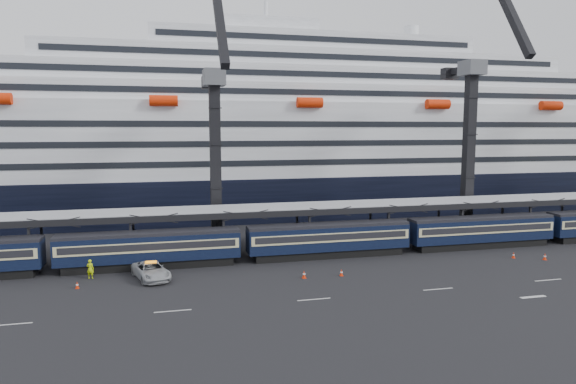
# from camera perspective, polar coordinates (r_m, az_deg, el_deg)

# --- Properties ---
(ground) EXTENTS (260.00, 260.00, 0.00)m
(ground) POSITION_cam_1_polar(r_m,az_deg,el_deg) (54.55, 16.04, -8.94)
(ground) COLOR black
(ground) RESTS_ON ground
(lane_markings) EXTENTS (111.00, 4.27, 0.02)m
(lane_markings) POSITION_cam_1_polar(r_m,az_deg,el_deg) (55.02, 26.30, -9.25)
(lane_markings) COLOR beige
(lane_markings) RESTS_ON ground
(train) EXTENTS (133.05, 3.00, 4.05)m
(train) POSITION_cam_1_polar(r_m,az_deg,el_deg) (60.80, 7.57, -4.94)
(train) COLOR black
(train) RESTS_ON ground
(canopy) EXTENTS (130.00, 6.25, 5.53)m
(canopy) POSITION_cam_1_polar(r_m,az_deg,el_deg) (65.68, 10.12, -1.40)
(canopy) COLOR #96999E
(canopy) RESTS_ON ground
(cruise_ship) EXTENTS (214.09, 28.84, 34.00)m
(cruise_ship) POSITION_cam_1_polar(r_m,az_deg,el_deg) (94.82, 1.72, 5.57)
(cruise_ship) COLOR black
(cruise_ship) RESTS_ON ground
(crane_dark_near) EXTENTS (4.50, 17.75, 35.08)m
(crane_dark_near) POSITION_cam_1_polar(r_m,az_deg,el_deg) (64.31, -8.05, 4.44)
(crane_dark_near) COLOR #4A4C51
(crane_dark_near) RESTS_ON ground
(crane_dark_mid) EXTENTS (4.50, 18.24, 39.64)m
(crane_dark_mid) POSITION_cam_1_polar(r_m,az_deg,el_deg) (75.39, 19.66, 5.56)
(crane_dark_mid) COLOR #4A4C51
(crane_dark_mid) RESTS_ON ground
(pickup_truck) EXTENTS (4.30, 6.44, 1.64)m
(pickup_truck) POSITION_cam_1_polar(r_m,az_deg,el_deg) (52.95, -14.96, -8.47)
(pickup_truck) COLOR #9DA0A4
(pickup_truck) RESTS_ON ground
(worker) EXTENTS (0.79, 0.60, 1.94)m
(worker) POSITION_cam_1_polar(r_m,az_deg,el_deg) (54.93, -21.12, -7.98)
(worker) COLOR #BEE00B
(worker) RESTS_ON ground
(traffic_cone_b) EXTENTS (0.33, 0.33, 0.67)m
(traffic_cone_b) POSITION_cam_1_polar(r_m,az_deg,el_deg) (52.25, -22.38, -9.53)
(traffic_cone_b) COLOR red
(traffic_cone_b) RESTS_ON ground
(traffic_cone_c) EXTENTS (0.35, 0.35, 0.71)m
(traffic_cone_c) POSITION_cam_1_polar(r_m,az_deg,el_deg) (52.65, 5.96, -8.88)
(traffic_cone_c) COLOR red
(traffic_cone_c) RESTS_ON ground
(traffic_cone_d) EXTENTS (0.40, 0.40, 0.80)m
(traffic_cone_d) POSITION_cam_1_polar(r_m,az_deg,el_deg) (51.62, 1.79, -9.12)
(traffic_cone_d) COLOR red
(traffic_cone_d) RESTS_ON ground
(traffic_cone_e) EXTENTS (0.35, 0.35, 0.70)m
(traffic_cone_e) POSITION_cam_1_polar(r_m,az_deg,el_deg) (64.75, 23.77, -6.43)
(traffic_cone_e) COLOR red
(traffic_cone_e) RESTS_ON ground
(traffic_cone_f) EXTENTS (0.39, 0.39, 0.77)m
(traffic_cone_f) POSITION_cam_1_polar(r_m,az_deg,el_deg) (65.38, 26.64, -6.43)
(traffic_cone_f) COLOR red
(traffic_cone_f) RESTS_ON ground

